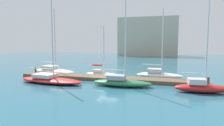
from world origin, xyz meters
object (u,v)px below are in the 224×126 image
Objects in this scene: sailboat_1 at (50,79)px; mooring_buoy_yellow at (153,72)px; sailboat_0 at (54,70)px; sailboat_5 at (202,87)px; harbor_building_distant at (148,37)px; sailboat_3 at (121,81)px; sailboat_2 at (102,73)px; sailboat_4 at (159,74)px.

sailboat_1 is 14.93m from mooring_buoy_yellow.
sailboat_0 reaches higher than sailboat_5.
harbor_building_distant is at bearing 95.83° from sailboat_5.
sailboat_3 reaches higher than sailboat_5.
harbor_building_distant is at bearing 96.21° from sailboat_2.
sailboat_1 reaches higher than sailboat_5.
sailboat_0 is 7.51m from sailboat_1.
sailboat_2 is 46.84m from harbor_building_distant.
sailboat_5 is at bearing -17.39° from sailboat_2.
sailboat_5 reaches higher than mooring_buoy_yellow.
sailboat_2 is 7.91m from sailboat_4.
sailboat_0 is 0.94× the size of sailboat_1.
sailboat_3 is 9.46m from mooring_buoy_yellow.
sailboat_1 is at bearing -177.92° from sailboat_3.
harbor_building_distant is at bearing 88.48° from sailboat_1.
sailboat_5 is at bearing -51.96° from sailboat_4.
sailboat_4 is (7.87, 0.76, 0.08)m from sailboat_2.
harbor_building_distant is (-2.94, 51.83, 6.09)m from sailboat_3.
sailboat_3 is at bearing 171.19° from sailboat_5.
sailboat_4 reaches higher than sailboat_2.
sailboat_0 is at bearing -101.54° from harbor_building_distant.
sailboat_5 is 10.89m from mooring_buoy_yellow.
sailboat_1 is 53.15m from harbor_building_distant.
sailboat_1 is 16.76m from sailboat_5.
sailboat_0 is 0.95× the size of sailboat_3.
sailboat_4 reaches higher than sailboat_5.
sailboat_3 is 7.18m from sailboat_4.
harbor_building_distant reaches higher than sailboat_3.
sailboat_5 is at bearing -78.02° from harbor_building_distant.
sailboat_2 is at bearing -152.21° from mooring_buoy_yellow.
sailboat_3 is 52.27m from harbor_building_distant.
sailboat_4 is at bearing -71.79° from mooring_buoy_yellow.
sailboat_1 is at bearing -147.17° from sailboat_4.
sailboat_5 is (12.34, -5.79, 0.10)m from sailboat_2.
mooring_buoy_yellow is (-0.95, 2.89, -0.21)m from sailboat_4.
sailboat_4 is at bearing 10.61° from sailboat_0.
mooring_buoy_yellow is at bearing 21.51° from sailboat_0.
sailboat_5 is (16.75, 0.28, 0.10)m from sailboat_1.
sailboat_0 is 47.29m from harbor_building_distant.
sailboat_1 reaches higher than sailboat_0.
harbor_building_distant is (-11.07, 52.21, 6.06)m from sailboat_5.
sailboat_2 is 0.68× the size of sailboat_3.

